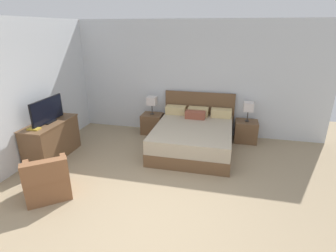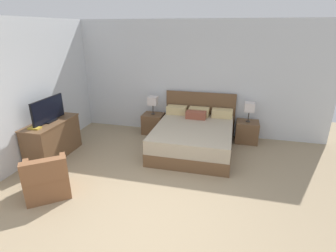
# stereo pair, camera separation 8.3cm
# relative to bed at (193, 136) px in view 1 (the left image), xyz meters

# --- Properties ---
(ground_plane) EXTENTS (10.92, 10.92, 0.00)m
(ground_plane) POSITION_rel_bed_xyz_m (-0.36, -2.60, -0.32)
(ground_plane) COLOR #998466
(wall_back) EXTENTS (6.99, 0.06, 2.89)m
(wall_back) POSITION_rel_bed_xyz_m (-0.36, 1.07, 1.12)
(wall_back) COLOR silver
(wall_back) RESTS_ON ground
(wall_left) EXTENTS (0.06, 5.44, 2.89)m
(wall_left) POSITION_rel_bed_xyz_m (-3.28, -1.08, 1.12)
(wall_left) COLOR silver
(wall_left) RESTS_ON ground
(bed) EXTENTS (1.80, 2.12, 1.14)m
(bed) POSITION_rel_bed_xyz_m (0.00, 0.00, 0.00)
(bed) COLOR brown
(bed) RESTS_ON ground
(nightstand_left) EXTENTS (0.54, 0.48, 0.53)m
(nightstand_left) POSITION_rel_bed_xyz_m (-1.21, 0.74, -0.06)
(nightstand_left) COLOR brown
(nightstand_left) RESTS_ON ground
(nightstand_right) EXTENTS (0.54, 0.48, 0.53)m
(nightstand_right) POSITION_rel_bed_xyz_m (1.21, 0.74, -0.06)
(nightstand_right) COLOR brown
(nightstand_right) RESTS_ON ground
(table_lamp_left) EXTENTS (0.23, 0.23, 0.48)m
(table_lamp_left) POSITION_rel_bed_xyz_m (-1.21, 0.74, 0.57)
(table_lamp_left) COLOR #332D28
(table_lamp_left) RESTS_ON nightstand_left
(table_lamp_right) EXTENTS (0.23, 0.23, 0.48)m
(table_lamp_right) POSITION_rel_bed_xyz_m (1.21, 0.74, 0.57)
(table_lamp_right) COLOR #332D28
(table_lamp_right) RESTS_ON nightstand_right
(dresser) EXTENTS (0.57, 1.33, 0.80)m
(dresser) POSITION_rel_bed_xyz_m (-2.95, -1.10, 0.09)
(dresser) COLOR brown
(dresser) RESTS_ON ground
(tv) EXTENTS (0.18, 0.97, 0.52)m
(tv) POSITION_rel_bed_xyz_m (-2.95, -1.09, 0.73)
(tv) COLOR black
(tv) RESTS_ON dresser
(book_red_cover) EXTENTS (0.24, 0.16, 0.03)m
(book_red_cover) POSITION_rel_bed_xyz_m (-2.96, -1.53, 0.50)
(book_red_cover) COLOR gold
(book_red_cover) RESTS_ON dresser
(armchair_by_window) EXTENTS (0.96, 0.96, 0.76)m
(armchair_by_window) POSITION_rel_bed_xyz_m (-2.12, -2.39, -0.04)
(armchair_by_window) COLOR brown
(armchair_by_window) RESTS_ON ground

